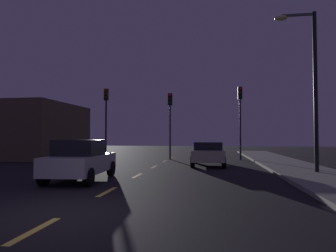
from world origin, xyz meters
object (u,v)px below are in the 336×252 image
at_px(traffic_signal_right, 240,109).
at_px(car_stopped_ahead, 208,153).
at_px(street_lamp_right, 309,77).
at_px(car_adjacent_lane, 81,160).
at_px(traffic_signal_left, 106,110).
at_px(traffic_signal_center, 170,113).

xyz_separation_m(traffic_signal_right, car_stopped_ahead, (-2.28, -4.36, -2.99)).
distance_m(car_stopped_ahead, street_lamp_right, 6.93).
xyz_separation_m(car_stopped_ahead, street_lamp_right, (4.53, -3.75, 3.66)).
bearing_deg(car_adjacent_lane, traffic_signal_left, 105.38).
bearing_deg(car_stopped_ahead, traffic_signal_center, 123.38).
xyz_separation_m(traffic_signal_left, street_lamp_right, (12.42, -8.11, 0.61)).
bearing_deg(traffic_signal_center, car_stopped_ahead, -56.62).
height_order(traffic_signal_center, street_lamp_right, street_lamp_right).
bearing_deg(traffic_signal_center, street_lamp_right, -47.63).
relative_size(traffic_signal_right, street_lamp_right, 0.73).
xyz_separation_m(traffic_signal_center, street_lamp_right, (7.40, -8.11, 0.91)).
bearing_deg(car_adjacent_lane, traffic_signal_center, 79.91).
bearing_deg(car_adjacent_lane, car_stopped_ahead, 54.29).
height_order(traffic_signal_left, car_stopped_ahead, traffic_signal_left).
relative_size(traffic_signal_left, car_adjacent_lane, 1.37).
relative_size(traffic_signal_right, car_adjacent_lane, 1.35).
distance_m(traffic_signal_center, traffic_signal_right, 5.16).
height_order(traffic_signal_left, traffic_signal_center, traffic_signal_left).
distance_m(traffic_signal_left, car_adjacent_lane, 11.89).
xyz_separation_m(traffic_signal_center, traffic_signal_right, (5.15, 0.00, 0.24)).
bearing_deg(traffic_signal_right, traffic_signal_left, 180.00).
bearing_deg(street_lamp_right, traffic_signal_center, 132.37).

